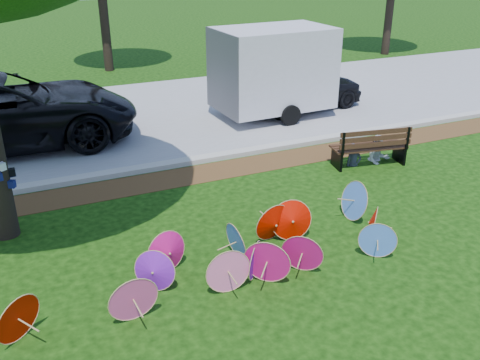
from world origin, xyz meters
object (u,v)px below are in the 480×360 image
object	(u,v)px
black_van	(0,111)
park_bench	(369,145)
person_left	(355,145)
dark_pickup	(299,87)
parasol_pile	(251,248)
cargo_trailer	(273,68)
person_right	(380,136)

from	to	relation	value
black_van	park_bench	size ratio (longest dim) A/B	3.75
person_left	park_bench	bearing A→B (deg)	3.36
park_bench	person_left	xyz separation A→B (m)	(-0.35, 0.05, 0.05)
black_van	dark_pickup	distance (m)	8.60
parasol_pile	person_left	world-z (taller)	person_left
cargo_trailer	dark_pickup	bearing A→B (deg)	12.83
park_bench	dark_pickup	bearing A→B (deg)	90.91
person_right	dark_pickup	bearing A→B (deg)	95.44
park_bench	parasol_pile	bearing A→B (deg)	-136.69
parasol_pile	black_van	bearing A→B (deg)	113.91
cargo_trailer	parasol_pile	bearing A→B (deg)	-122.08
parasol_pile	person_left	distance (m)	5.00
parasol_pile	person_left	size ratio (longest dim) A/B	6.41
parasol_pile	cargo_trailer	world-z (taller)	cargo_trailer
black_van	park_bench	distance (m)	9.18
black_van	person_right	size ratio (longest dim) A/B	5.36
person_left	parasol_pile	bearing A→B (deg)	-132.97
black_van	park_bench	world-z (taller)	black_van
cargo_trailer	park_bench	world-z (taller)	cargo_trailer
dark_pickup	person_right	distance (m)	4.63
cargo_trailer	person_left	world-z (taller)	cargo_trailer
park_bench	cargo_trailer	bearing A→B (deg)	104.19
person_right	person_left	bearing A→B (deg)	-169.21
dark_pickup	park_bench	world-z (taller)	dark_pickup
person_left	person_right	world-z (taller)	person_right
dark_pickup	park_bench	bearing A→B (deg)	166.02
parasol_pile	person_right	world-z (taller)	person_right
person_left	person_right	distance (m)	0.71
person_right	parasol_pile	bearing A→B (deg)	-137.84
black_van	person_left	distance (m)	8.86
dark_pickup	parasol_pile	bearing A→B (deg)	140.87
park_bench	person_left	world-z (taller)	person_left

